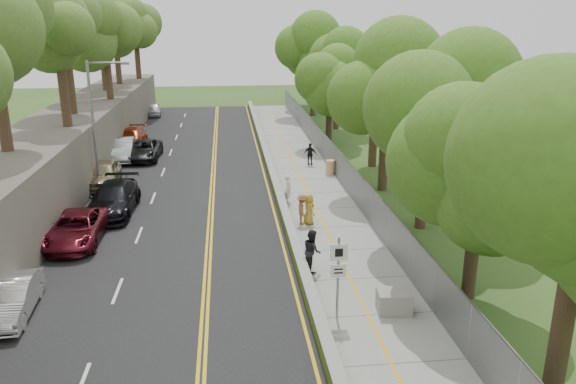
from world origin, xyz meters
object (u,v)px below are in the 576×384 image
(streetlight, at_px, (96,117))
(car_2, at_px, (77,228))
(painter_0, at_px, (309,209))
(car_1, at_px, (12,299))
(concrete_block, at_px, (394,302))
(person_far, at_px, (310,154))
(signpost, at_px, (338,269))
(construction_barrel, at_px, (330,167))

(streetlight, relative_size, car_2, 1.57)
(streetlight, xyz_separation_m, painter_0, (11.91, -7.35, -3.78))
(car_1, bearing_deg, car_2, 81.08)
(concrete_block, bearing_deg, streetlight, 129.07)
(painter_0, bearing_deg, concrete_block, 169.87)
(car_1, distance_m, person_far, 24.65)
(car_2, bearing_deg, signpost, -36.73)
(car_1, relative_size, car_2, 0.79)
(signpost, distance_m, construction_barrel, 19.34)
(car_2, bearing_deg, car_1, -94.68)
(concrete_block, bearing_deg, car_1, 174.65)
(painter_0, xyz_separation_m, person_far, (1.89, 12.13, -0.00))
(construction_barrel, bearing_deg, concrete_block, -93.34)
(signpost, height_order, car_1, signpost)
(construction_barrel, bearing_deg, signpost, -99.70)
(car_2, bearing_deg, concrete_block, -31.38)
(car_2, bearing_deg, streetlight, 93.78)
(signpost, xyz_separation_m, construction_barrel, (3.25, 19.02, -1.41))
(construction_barrel, xyz_separation_m, car_2, (-14.27, -10.63, 0.19))
(car_1, distance_m, car_2, 6.93)
(painter_0, height_order, person_far, painter_0)
(streetlight, bearing_deg, person_far, 19.13)
(person_far, bearing_deg, concrete_block, 112.95)
(streetlight, xyz_separation_m, signpost, (11.51, -17.02, -2.68))
(signpost, bearing_deg, person_far, 84.01)
(concrete_block, height_order, car_2, car_2)
(construction_barrel, height_order, car_1, car_1)
(streetlight, bearing_deg, painter_0, -31.67)
(car_2, distance_m, painter_0, 11.49)
(concrete_block, distance_m, person_far, 21.62)
(car_1, height_order, painter_0, painter_0)
(construction_barrel, relative_size, car_1, 0.25)
(signpost, distance_m, car_1, 11.81)
(signpost, height_order, car_2, signpost)
(signpost, relative_size, construction_barrel, 3.07)
(painter_0, distance_m, person_far, 12.28)
(streetlight, relative_size, construction_barrel, 7.93)
(streetlight, relative_size, painter_0, 4.94)
(signpost, relative_size, car_2, 0.61)
(signpost, height_order, construction_barrel, signpost)
(streetlight, bearing_deg, signpost, -55.92)
(signpost, bearing_deg, car_1, 172.78)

